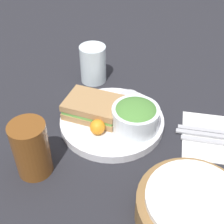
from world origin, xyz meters
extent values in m
plane|color=#232328|center=(0.00, 0.00, 0.00)|extent=(4.00, 4.00, 0.00)
cylinder|color=silver|center=(0.00, 0.00, 0.01)|extent=(0.26, 0.26, 0.02)
cube|color=#A37A4C|center=(0.05, -0.01, 0.03)|extent=(0.15, 0.12, 0.02)
cube|color=#6BB24C|center=(0.05, -0.01, 0.04)|extent=(0.14, 0.11, 0.01)
cube|color=#A37A4C|center=(0.05, -0.01, 0.06)|extent=(0.15, 0.12, 0.02)
cylinder|color=white|center=(-0.06, 0.02, 0.05)|extent=(0.11, 0.11, 0.06)
ellipsoid|color=#4C8438|center=(-0.06, 0.02, 0.07)|extent=(0.10, 0.10, 0.04)
cylinder|color=#B7B7BC|center=(-0.03, -0.07, 0.04)|extent=(0.05, 0.05, 0.03)
sphere|color=orange|center=(0.02, 0.06, 0.04)|extent=(0.04, 0.04, 0.04)
cylinder|color=brown|center=(0.14, 0.17, 0.06)|extent=(0.08, 0.08, 0.13)
cylinder|color=olive|center=(-0.19, 0.23, 0.03)|extent=(0.21, 0.21, 0.06)
cylinder|color=white|center=(-0.19, 0.23, 0.06)|extent=(0.18, 0.18, 0.01)
cube|color=white|center=(-0.25, 0.00, 0.00)|extent=(0.14, 0.17, 0.00)
cube|color=#B2B2B7|center=(-0.25, -0.02, 0.01)|extent=(0.17, 0.01, 0.01)
cube|color=#B2B2B7|center=(-0.25, 0.00, 0.01)|extent=(0.18, 0.01, 0.01)
cube|color=#B2B2B7|center=(-0.25, 0.02, 0.01)|extent=(0.15, 0.01, 0.01)
cylinder|color=silver|center=(0.09, -0.19, 0.06)|extent=(0.08, 0.08, 0.11)
camera|label=1|loc=(-0.11, 0.58, 0.54)|focal=50.00mm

